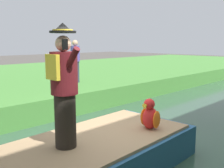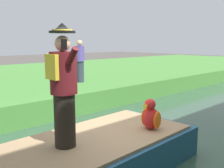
{
  "view_description": "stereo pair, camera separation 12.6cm",
  "coord_description": "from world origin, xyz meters",
  "px_view_note": "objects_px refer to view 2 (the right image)",
  "views": [
    {
      "loc": [
        3.16,
        -3.35,
        2.29
      ],
      "look_at": [
        0.17,
        -0.36,
        1.61
      ],
      "focal_mm": 42.18,
      "sensor_mm": 36.0,
      "label": 1
    },
    {
      "loc": [
        3.25,
        -3.26,
        2.29
      ],
      "look_at": [
        0.17,
        -0.36,
        1.61
      ],
      "focal_mm": 42.18,
      "sensor_mm": 36.0,
      "label": 2
    }
  ],
  "objects_px": {
    "parrot_plush": "(151,116)",
    "person_bystander": "(80,61)",
    "boat": "(85,159)",
    "person_pirate": "(64,87)"
  },
  "relations": [
    {
      "from": "boat",
      "to": "person_bystander",
      "type": "xyz_separation_m",
      "value": [
        -4.86,
        3.52,
        1.16
      ]
    },
    {
      "from": "boat",
      "to": "parrot_plush",
      "type": "xyz_separation_m",
      "value": [
        0.37,
        1.24,
        0.55
      ]
    },
    {
      "from": "boat",
      "to": "person_pirate",
      "type": "height_order",
      "value": "person_pirate"
    },
    {
      "from": "boat",
      "to": "parrot_plush",
      "type": "bearing_deg",
      "value": 73.42
    },
    {
      "from": "boat",
      "to": "person_bystander",
      "type": "relative_size",
      "value": 2.66
    },
    {
      "from": "person_pirate",
      "to": "parrot_plush",
      "type": "xyz_separation_m",
      "value": [
        0.4,
        1.58,
        -0.68
      ]
    },
    {
      "from": "boat",
      "to": "parrot_plush",
      "type": "distance_m",
      "value": 1.41
    },
    {
      "from": "person_pirate",
      "to": "person_bystander",
      "type": "bearing_deg",
      "value": 152.09
    },
    {
      "from": "parrot_plush",
      "to": "person_bystander",
      "type": "distance_m",
      "value": 5.73
    },
    {
      "from": "parrot_plush",
      "to": "person_bystander",
      "type": "xyz_separation_m",
      "value": [
        -5.22,
        2.28,
        0.61
      ]
    }
  ]
}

